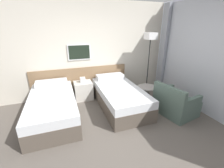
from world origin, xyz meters
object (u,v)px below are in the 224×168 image
at_px(nightstand, 83,90).
at_px(floor_lamp, 150,42).
at_px(bed_near_door, 53,106).
at_px(side_table, 147,92).
at_px(armchair, 175,104).
at_px(bed_near_window, 119,96).

distance_m(nightstand, floor_lamp, 2.36).
height_order(bed_near_door, side_table, bed_near_door).
height_order(bed_near_door, armchair, armchair).
distance_m(nightstand, armchair, 2.49).
distance_m(bed_near_window, armchair, 1.39).
relative_size(nightstand, armchair, 0.68).
distance_m(nightstand, side_table, 1.80).
bearing_deg(bed_near_door, side_table, -3.10).
relative_size(floor_lamp, side_table, 3.66).
xyz_separation_m(bed_near_door, nightstand, (0.82, 0.73, -0.01)).
relative_size(bed_near_door, floor_lamp, 1.08).
relative_size(bed_near_window, floor_lamp, 1.08).
distance_m(side_table, armchair, 0.78).
height_order(side_table, armchair, armchair).
bearing_deg(armchair, nightstand, 41.03).
xyz_separation_m(bed_near_window, side_table, (0.76, -0.13, 0.08)).
xyz_separation_m(nightstand, side_table, (1.58, -0.86, 0.08)).
relative_size(bed_near_door, bed_near_window, 1.00).
xyz_separation_m(floor_lamp, armchair, (0.03, -1.24, -1.34)).
bearing_deg(nightstand, armchair, -38.45).
bearing_deg(side_table, floor_lamp, 58.52).
height_order(nightstand, armchair, armchair).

